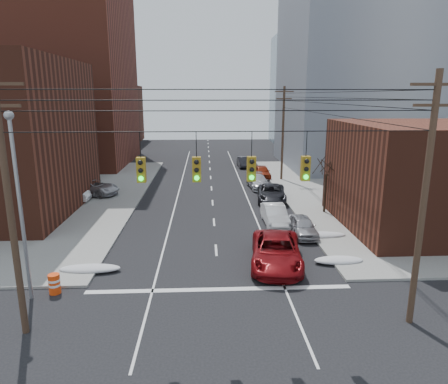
{
  "coord_description": "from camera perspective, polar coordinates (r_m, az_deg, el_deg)",
  "views": [
    {
      "loc": [
        -0.65,
        -12.75,
        9.98
      ],
      "look_at": [
        0.71,
        15.96,
        3.0
      ],
      "focal_mm": 32.0,
      "sensor_mm": 36.0,
      "label": 1
    }
  ],
  "objects": [
    {
      "name": "utility_pole_left",
      "position": [
        18.09,
        -28.35,
        -1.44
      ],
      "size": [
        2.2,
        0.28,
        11.0
      ],
      "color": "#473323",
      "rests_on": "ground"
    },
    {
      "name": "lot_car_b",
      "position": [
        42.46,
        -18.36,
        0.63
      ],
      "size": [
        6.09,
        4.19,
        1.55
      ],
      "primitive_type": "imported",
      "rotation": [
        0.0,
        0.0,
        1.25
      ],
      "color": "#A1A1A5",
      "rests_on": "sidewalk_nw"
    },
    {
      "name": "ground",
      "position": [
        16.21,
        0.18,
        -24.37
      ],
      "size": [
        160.0,
        160.0,
        0.0
      ],
      "primitive_type": "plane",
      "color": "black",
      "rests_on": "ground"
    },
    {
      "name": "traffic_signals",
      "position": [
        15.99,
        0.0,
        3.51
      ],
      "size": [
        17.0,
        0.42,
        2.02
      ],
      "color": "black",
      "rests_on": "ground"
    },
    {
      "name": "utility_pole_far",
      "position": [
        47.82,
        8.41,
        8.47
      ],
      "size": [
        2.2,
        0.28,
        11.0
      ],
      "color": "#473323",
      "rests_on": "ground"
    },
    {
      "name": "parked_car_b",
      "position": [
        31.88,
        7.25,
        -3.24
      ],
      "size": [
        1.7,
        4.73,
        1.55
      ],
      "primitive_type": "imported",
      "rotation": [
        0.0,
        0.0,
        0.01
      ],
      "color": "silver",
      "rests_on": "ground"
    },
    {
      "name": "parked_car_f",
      "position": [
        57.06,
        2.8,
        4.3
      ],
      "size": [
        1.71,
        4.42,
        1.44
      ],
      "primitive_type": "imported",
      "rotation": [
        0.0,
        0.0,
        0.04
      ],
      "color": "black",
      "rests_on": "ground"
    },
    {
      "name": "snow_ne",
      "position": [
        25.6,
        16.06,
        -9.35
      ],
      "size": [
        3.0,
        1.08,
        0.42
      ],
      "primitive_type": "ellipsoid",
      "color": "silver",
      "rests_on": "ground"
    },
    {
      "name": "construction_barrel",
      "position": [
        22.83,
        -23.07,
        -11.95
      ],
      "size": [
        0.65,
        0.65,
        1.05
      ],
      "rotation": [
        0.0,
        0.0,
        -0.1
      ],
      "color": "#F2400C",
      "rests_on": "ground"
    },
    {
      "name": "building_office",
      "position": [
        61.16,
        19.74,
        15.25
      ],
      "size": [
        22.0,
        20.0,
        25.0
      ],
      "primitive_type": "cube",
      "color": "gray",
      "rests_on": "ground"
    },
    {
      "name": "lot_car_c",
      "position": [
        40.72,
        -25.37,
        -0.54
      ],
      "size": [
        5.4,
        2.3,
        1.55
      ],
      "primitive_type": "imported",
      "rotation": [
        0.0,
        0.0,
        1.59
      ],
      "color": "black",
      "rests_on": "sidewalk_nw"
    },
    {
      "name": "building_brick_far",
      "position": [
        90.46,
        -19.33,
        10.38
      ],
      "size": [
        22.0,
        18.0,
        12.0
      ],
      "primitive_type": "cube",
      "color": "#522418",
      "rests_on": "ground"
    },
    {
      "name": "parked_car_e",
      "position": [
        49.82,
        5.47,
        2.91
      ],
      "size": [
        1.83,
        4.42,
        1.5
      ],
      "primitive_type": "imported",
      "rotation": [
        0.0,
        0.0,
        0.01
      ],
      "color": "maroon",
      "rests_on": "ground"
    },
    {
      "name": "red_pickup",
      "position": [
        24.38,
        7.48,
        -8.39
      ],
      "size": [
        3.77,
        6.68,
        1.76
      ],
      "primitive_type": "imported",
      "rotation": [
        0.0,
        0.0,
        -0.14
      ],
      "color": "maroon",
      "rests_on": "ground"
    },
    {
      "name": "parked_car_d",
      "position": [
        44.04,
        4.91,
        1.47
      ],
      "size": [
        2.43,
        5.14,
        1.45
      ],
      "primitive_type": "imported",
      "rotation": [
        0.0,
        0.0,
        0.08
      ],
      "color": "#B1B1B6",
      "rests_on": "ground"
    },
    {
      "name": "bare_tree",
      "position": [
        35.16,
        14.28,
        0.64
      ],
      "size": [
        2.09,
        2.2,
        4.93
      ],
      "color": "black",
      "rests_on": "ground"
    },
    {
      "name": "parked_car_c",
      "position": [
        38.74,
        6.81,
        -0.17
      ],
      "size": [
        3.32,
        5.98,
        1.58
      ],
      "primitive_type": "imported",
      "rotation": [
        0.0,
        0.0,
        -0.13
      ],
      "color": "black",
      "rests_on": "ground"
    },
    {
      "name": "building_brick_tall",
      "position": [
        65.27,
        -24.81,
        16.87
      ],
      "size": [
        24.0,
        20.0,
        30.0
      ],
      "primitive_type": "cube",
      "color": "brown",
      "rests_on": "ground"
    },
    {
      "name": "parked_car_a",
      "position": [
        29.74,
        11.18,
        -4.8
      ],
      "size": [
        1.7,
        4.14,
        1.41
      ],
      "primitive_type": "imported",
      "rotation": [
        0.0,
        0.0,
        0.01
      ],
      "color": "#9F9EA3",
      "rests_on": "ground"
    },
    {
      "name": "building_glass",
      "position": [
        86.35,
        14.29,
        13.93
      ],
      "size": [
        20.0,
        18.0,
        22.0
      ],
      "primitive_type": "cube",
      "color": "gray",
      "rests_on": "ground"
    },
    {
      "name": "snow_east_far",
      "position": [
        29.6,
        13.3,
        -6.01
      ],
      "size": [
        4.0,
        1.08,
        0.42
      ],
      "primitive_type": "ellipsoid",
      "color": "silver",
      "rests_on": "ground"
    },
    {
      "name": "utility_pole_right",
      "position": [
        18.69,
        26.69,
        -0.81
      ],
      "size": [
        2.2,
        0.28,
        11.0
      ],
      "color": "#473323",
      "rests_on": "ground"
    },
    {
      "name": "lot_car_a",
      "position": [
        40.48,
        -21.92,
        -0.26
      ],
      "size": [
        4.78,
        1.68,
        1.57
      ],
      "primitive_type": "imported",
      "rotation": [
        0.0,
        0.0,
        1.57
      ],
      "color": "silver",
      "rests_on": "sidewalk_nw"
    },
    {
      "name": "snow_nw",
      "position": [
        24.78,
        -18.59,
        -10.33
      ],
      "size": [
        3.5,
        1.08,
        0.42
      ],
      "primitive_type": "ellipsoid",
      "color": "silver",
      "rests_on": "ground"
    },
    {
      "name": "lot_car_d",
      "position": [
        40.74,
        -26.86,
        -0.82
      ],
      "size": [
        4.16,
        2.04,
        1.37
      ],
      "primitive_type": "imported",
      "rotation": [
        0.0,
        0.0,
        1.68
      ],
      "color": "silver",
      "rests_on": "sidewalk_nw"
    },
    {
      "name": "street_light",
      "position": [
        21.2,
        -27.31,
        0.01
      ],
      "size": [
        0.44,
        0.44,
        9.32
      ],
      "color": "gray",
      "rests_on": "ground"
    }
  ]
}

